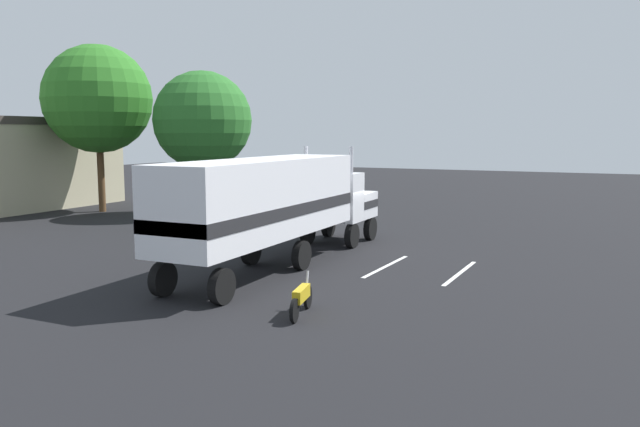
# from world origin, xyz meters

# --- Properties ---
(ground_plane) EXTENTS (120.00, 120.00, 0.00)m
(ground_plane) POSITION_xyz_m (0.00, 0.00, 0.00)
(ground_plane) COLOR black
(lane_stripe_near) EXTENTS (4.40, 0.37, 0.01)m
(lane_stripe_near) POSITION_xyz_m (-4.01, -3.50, 0.01)
(lane_stripe_near) COLOR silver
(lane_stripe_near) RESTS_ON ground_plane
(lane_stripe_mid) EXTENTS (4.40, 0.30, 0.01)m
(lane_stripe_mid) POSITION_xyz_m (-3.95, -6.33, 0.01)
(lane_stripe_mid) COLOR silver
(lane_stripe_mid) RESTS_ON ground_plane
(semi_truck) EXTENTS (14.19, 2.94, 4.50)m
(semi_truck) POSITION_xyz_m (-5.77, 0.29, 2.52)
(semi_truck) COLOR white
(semi_truck) RESTS_ON ground_plane
(person_bystander) EXTENTS (0.34, 0.45, 1.63)m
(person_bystander) POSITION_xyz_m (-3.57, 2.88, 0.89)
(person_bystander) COLOR #2D3347
(person_bystander) RESTS_ON ground_plane
(motorcycle) EXTENTS (2.09, 0.53, 1.12)m
(motorcycle) POSITION_xyz_m (-11.11, -3.45, 0.48)
(motorcycle) COLOR black
(motorcycle) RESTS_ON ground_plane
(tree_left) EXTENTS (6.85, 6.85, 10.65)m
(tree_left) POSITION_xyz_m (4.14, 18.77, 7.21)
(tree_left) COLOR brown
(tree_left) RESTS_ON ground_plane
(tree_center) EXTENTS (6.07, 6.07, 8.90)m
(tree_center) POSITION_xyz_m (5.87, 11.96, 5.85)
(tree_center) COLOR brown
(tree_center) RESTS_ON ground_plane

